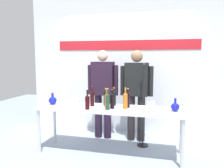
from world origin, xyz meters
name	(u,v)px	position (x,y,z in m)	size (l,w,h in m)	color
ground_plane	(110,153)	(0.00, 0.00, 0.00)	(10.00, 10.00, 0.00)	#95A4B2
back_wall	(126,61)	(0.00, 1.32, 1.50)	(4.29, 0.11, 3.00)	white
display_table	(110,111)	(0.00, 0.00, 0.71)	(2.40, 0.64, 0.77)	white
decanter_blue_left	(53,100)	(-1.03, 0.01, 0.84)	(0.14, 0.14, 0.20)	#1520B0
decanter_blue_right	(175,107)	(1.02, 0.01, 0.84)	(0.13, 0.13, 0.20)	#161AB0
presenter_left	(103,88)	(-0.33, 0.71, 0.98)	(0.61, 0.22, 1.71)	black
presenter_right	(137,89)	(0.33, 0.71, 0.99)	(0.62, 0.22, 1.71)	black
wine_bottle_0	(125,100)	(0.26, -0.02, 0.91)	(0.07, 0.07, 0.34)	#C7681A
wine_bottle_1	(112,100)	(0.06, -0.05, 0.90)	(0.07, 0.07, 0.31)	black
wine_bottle_2	(108,101)	(0.01, -0.15, 0.91)	(0.07, 0.07, 0.34)	#1C4025
wine_bottle_3	(106,98)	(-0.11, 0.16, 0.90)	(0.07, 0.07, 0.29)	black
wine_bottle_4	(107,100)	(-0.04, -0.02, 0.90)	(0.07, 0.07, 0.29)	orange
wine_bottle_5	(114,98)	(0.02, 0.19, 0.90)	(0.07, 0.07, 0.31)	black
wine_bottle_6	(128,99)	(0.28, 0.08, 0.91)	(0.07, 0.07, 0.32)	black
wine_bottle_7	(92,98)	(-0.32, 0.05, 0.91)	(0.07, 0.07, 0.34)	black
wine_bottle_8	(87,102)	(-0.31, -0.20, 0.89)	(0.07, 0.07, 0.31)	black
wine_glass_left_0	(60,99)	(-0.83, -0.09, 0.89)	(0.07, 0.07, 0.17)	white
wine_glass_left_1	(77,100)	(-0.58, 0.03, 0.87)	(0.07, 0.07, 0.14)	white
wine_glass_left_2	(60,102)	(-0.78, -0.22, 0.87)	(0.06, 0.06, 0.15)	white
wine_glass_left_3	(88,98)	(-0.45, 0.23, 0.86)	(0.06, 0.06, 0.13)	white
wine_glass_left_4	(78,101)	(-0.49, -0.14, 0.88)	(0.06, 0.06, 0.15)	white
wine_glass_right_0	(152,106)	(0.70, -0.26, 0.88)	(0.07, 0.07, 0.15)	white
wine_glass_right_1	(153,104)	(0.69, -0.01, 0.87)	(0.06, 0.06, 0.14)	white
wine_glass_right_2	(149,105)	(0.64, -0.10, 0.87)	(0.06, 0.06, 0.14)	white
microphone_stand	(143,119)	(0.49, 0.46, 0.49)	(0.20, 0.20, 1.48)	black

